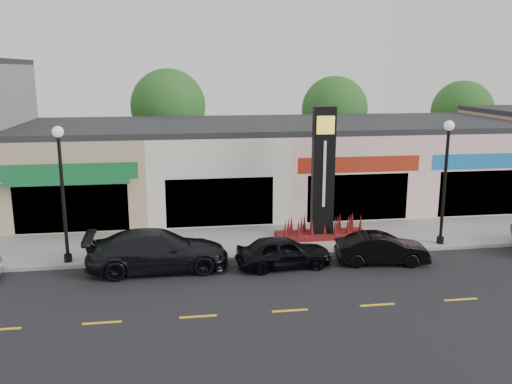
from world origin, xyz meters
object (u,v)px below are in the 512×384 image
car_dark_sedan (158,250)px  pylon_sign (323,192)px  lamp_west_near (62,181)px  lamp_east_near (446,170)px  car_black_sedan (283,252)px  car_black_conv (382,249)px

car_dark_sedan → pylon_sign: bearing=-70.9°
lamp_west_near → pylon_sign: size_ratio=0.91×
lamp_west_near → lamp_east_near: (16.00, 0.00, 0.00)m
lamp_east_near → car_black_sedan: 8.10m
pylon_sign → car_black_conv: 4.07m
lamp_east_near → car_black_conv: size_ratio=1.47×
lamp_west_near → pylon_sign: pylon_sign is taller
pylon_sign → car_dark_sedan: bearing=-159.4°
lamp_west_near → lamp_east_near: 16.00m
car_black_sedan → car_black_conv: car_black_sedan is taller
lamp_west_near → pylon_sign: 11.19m
car_black_sedan → lamp_west_near: bearing=75.3°
lamp_east_near → pylon_sign: pylon_sign is taller
car_black_conv → car_black_sedan: bearing=95.7°
lamp_east_near → pylon_sign: bearing=161.3°
lamp_west_near → car_black_sedan: 9.15m
car_black_sedan → car_black_conv: size_ratio=1.01×
pylon_sign → car_dark_sedan: (-7.38, -2.77, -1.48)m
lamp_east_near → pylon_sign: (-5.00, 1.70, -1.20)m
lamp_west_near → car_black_conv: 13.04m
lamp_west_near → car_black_conv: size_ratio=1.47×
lamp_east_near → lamp_west_near: bearing=180.0°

